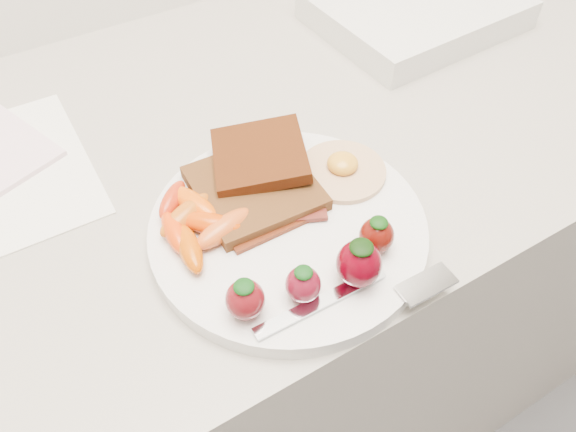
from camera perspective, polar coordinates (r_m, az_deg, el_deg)
counter at (r=1.02m, az=-3.54°, el=-11.19°), size 2.00×0.60×0.90m
plate at (r=0.55m, az=0.00°, el=-1.30°), size 0.27×0.27×0.02m
toast_lower at (r=0.56m, az=-3.43°, el=2.86°), size 0.12×0.12×0.01m
toast_upper at (r=0.58m, az=-2.91°, el=6.17°), size 0.12×0.12×0.02m
fried_egg at (r=0.59m, az=5.54°, el=4.79°), size 0.10×0.10×0.02m
bacon_strips at (r=0.54m, az=-1.36°, el=-0.13°), size 0.10×0.06×0.01m
baby_carrots at (r=0.54m, az=-9.43°, el=-0.55°), size 0.09×0.12×0.02m
strawberries at (r=0.48m, az=4.09°, el=-5.35°), size 0.17×0.06×0.05m
fork at (r=0.49m, az=8.29°, el=-7.82°), size 0.18×0.05×0.00m
paper_sheet at (r=0.68m, az=-26.72°, el=3.81°), size 0.17×0.23×0.00m
appliance at (r=0.88m, az=12.82°, el=19.76°), size 0.28×0.23×0.04m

